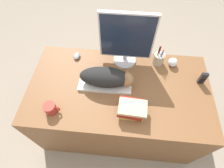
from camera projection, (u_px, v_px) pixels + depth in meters
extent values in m
plane|color=gray|center=(114.00, 157.00, 1.80)|extent=(12.00, 12.00, 0.00)
cube|color=brown|center=(118.00, 107.00, 1.72)|extent=(1.48, 0.79, 0.72)
cube|color=silver|center=(105.00, 83.00, 1.42)|extent=(0.43, 0.17, 0.02)
ellipsoid|color=black|center=(105.00, 77.00, 1.35)|extent=(0.40, 0.17, 0.15)
sphere|color=olive|center=(127.00, 79.00, 1.35)|extent=(0.11, 0.11, 0.11)
cone|color=olive|center=(127.00, 78.00, 1.29)|extent=(0.04, 0.04, 0.05)
cone|color=olive|center=(127.00, 72.00, 1.32)|extent=(0.04, 0.04, 0.05)
cylinder|color=#B7B7BC|center=(125.00, 60.00, 1.57)|extent=(0.20, 0.20, 0.02)
cylinder|color=#B7B7BC|center=(125.00, 57.00, 1.53)|extent=(0.04, 0.04, 0.06)
cube|color=#B7B7BC|center=(127.00, 37.00, 1.34)|extent=(0.43, 0.03, 0.42)
cube|color=#192338|center=(127.00, 37.00, 1.34)|extent=(0.40, 0.01, 0.39)
ellipsoid|color=gray|center=(77.00, 56.00, 1.58)|extent=(0.06, 0.09, 0.03)
cylinder|color=#9E2D23|center=(50.00, 108.00, 1.27)|extent=(0.09, 0.09, 0.08)
torus|color=#9E2D23|center=(56.00, 109.00, 1.26)|extent=(0.06, 0.01, 0.06)
cylinder|color=#B2A893|center=(159.00, 59.00, 1.51)|extent=(0.09, 0.09, 0.10)
cylinder|color=orange|center=(162.00, 55.00, 1.48)|extent=(0.01, 0.01, 0.12)
cylinder|color=#B21E1E|center=(159.00, 52.00, 1.48)|extent=(0.01, 0.01, 0.14)
cylinder|color=black|center=(158.00, 54.00, 1.45)|extent=(0.01, 0.01, 0.16)
cylinder|color=#1E47B2|center=(161.00, 57.00, 1.46)|extent=(0.01, 0.01, 0.12)
sphere|color=silver|center=(173.00, 62.00, 1.51)|extent=(0.08, 0.08, 0.08)
cube|color=black|center=(203.00, 78.00, 1.39)|extent=(0.05, 0.02, 0.12)
cube|color=black|center=(202.00, 81.00, 1.40)|extent=(0.03, 0.00, 0.05)
cube|color=#CCC14C|center=(132.00, 111.00, 1.28)|extent=(0.16, 0.14, 0.04)
cube|color=maroon|center=(131.00, 108.00, 1.25)|extent=(0.19, 0.18, 0.04)
cube|color=#C6B284|center=(133.00, 107.00, 1.22)|extent=(0.21, 0.14, 0.03)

